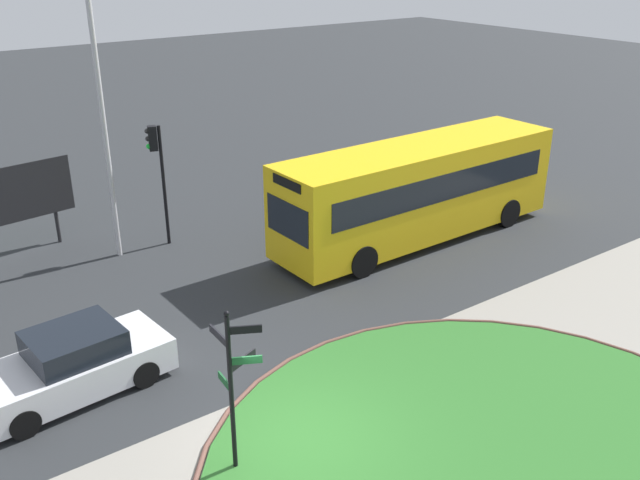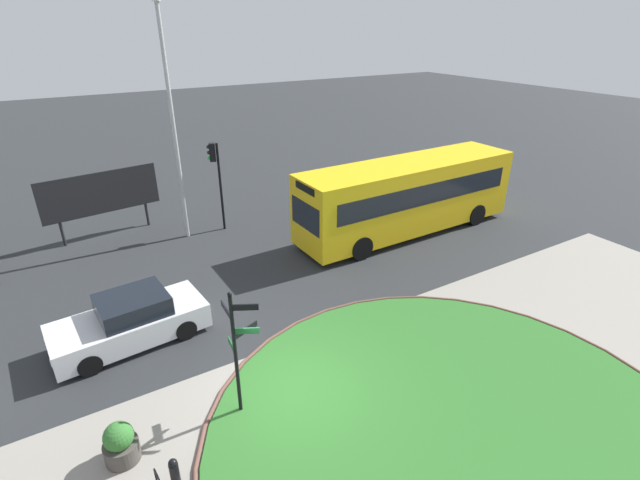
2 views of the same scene
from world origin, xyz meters
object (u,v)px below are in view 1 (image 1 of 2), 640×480
(car_far_lane, at_px, (71,366))
(lamppost_tall, at_px, (100,97))
(traffic_light_near, at_px, (157,159))
(bus_yellow, at_px, (418,190))
(signpost_directional, at_px, (233,379))

(car_far_lane, relative_size, lamppost_tall, 0.47)
(car_far_lane, height_order, lamppost_tall, lamppost_tall)
(traffic_light_near, distance_m, lamppost_tall, 2.65)
(bus_yellow, xyz_separation_m, lamppost_tall, (-8.62, 4.55, 3.34))
(signpost_directional, height_order, traffic_light_near, traffic_light_near)
(bus_yellow, distance_m, lamppost_tall, 10.30)
(bus_yellow, relative_size, car_far_lane, 2.34)
(bus_yellow, height_order, traffic_light_near, traffic_light_near)
(car_far_lane, xyz_separation_m, traffic_light_near, (5.09, 6.51, 2.23))
(bus_yellow, distance_m, traffic_light_near, 8.47)
(lamppost_tall, bearing_deg, traffic_light_near, -1.01)
(signpost_directional, distance_m, traffic_light_near, 11.29)
(lamppost_tall, bearing_deg, signpost_directional, -99.49)
(signpost_directional, relative_size, lamppost_tall, 0.36)
(signpost_directional, height_order, lamppost_tall, lamppost_tall)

